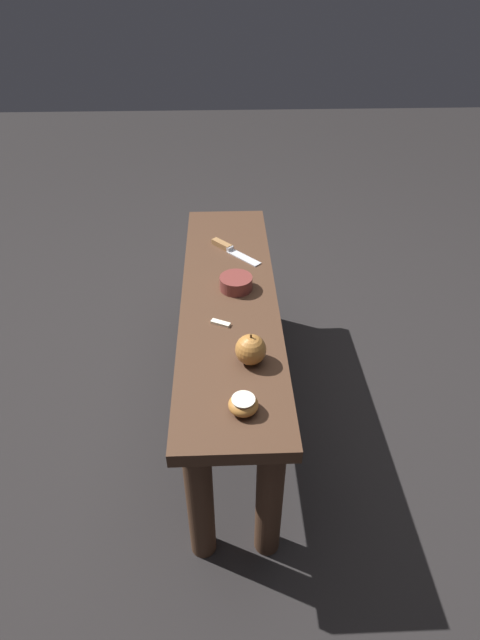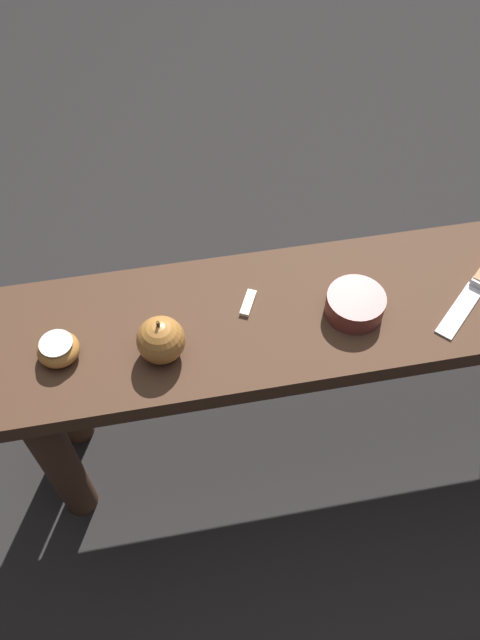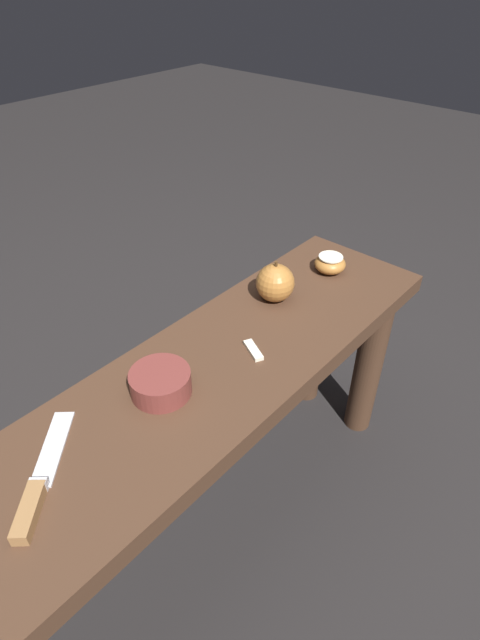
{
  "view_description": "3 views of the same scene",
  "coord_description": "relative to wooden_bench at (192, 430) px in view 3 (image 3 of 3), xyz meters",
  "views": [
    {
      "loc": [
        1.29,
        -0.01,
        1.39
      ],
      "look_at": [
        0.17,
        0.03,
        0.53
      ],
      "focal_mm": 28.0,
      "sensor_mm": 36.0,
      "label": 1
    },
    {
      "loc": [
        0.28,
        0.65,
        1.4
      ],
      "look_at": [
        0.17,
        0.03,
        0.53
      ],
      "focal_mm": 35.0,
      "sensor_mm": 36.0,
      "label": 2
    },
    {
      "loc": [
        -0.41,
        -0.48,
        1.11
      ],
      "look_at": [
        0.17,
        0.03,
        0.53
      ],
      "focal_mm": 28.0,
      "sensor_mm": 36.0,
      "label": 3
    }
  ],
  "objects": [
    {
      "name": "wooden_bench",
      "position": [
        0.0,
        0.0,
        0.0
      ],
      "size": [
        1.22,
        0.3,
        0.5
      ],
      "color": "#472D1E",
      "rests_on": "ground_plane"
    },
    {
      "name": "apple_slice_near_knife",
      "position": [
        0.14,
        -0.03,
        0.12
      ],
      "size": [
        0.04,
        0.06,
        0.01
      ],
      "color": "white",
      "rests_on": "wooden_bench"
    },
    {
      "name": "bowl",
      "position": [
        -0.04,
        0.02,
        0.14
      ],
      "size": [
        0.1,
        0.1,
        0.04
      ],
      "color": "brown",
      "rests_on": "wooden_bench"
    },
    {
      "name": "apple_whole",
      "position": [
        0.31,
        0.05,
        0.16
      ],
      "size": [
        0.08,
        0.08,
        0.09
      ],
      "color": "#B27233",
      "rests_on": "wooden_bench"
    },
    {
      "name": "knife",
      "position": [
        -0.29,
        0.0,
        0.12
      ],
      "size": [
        0.18,
        0.17,
        0.02
      ],
      "rotation": [
        0.0,
        0.0,
        0.75
      ],
      "color": "silver",
      "rests_on": "wooden_bench"
    },
    {
      "name": "apple_cut",
      "position": [
        0.48,
        0.02,
        0.14
      ],
      "size": [
        0.07,
        0.07,
        0.04
      ],
      "color": "#B27233",
      "rests_on": "wooden_bench"
    },
    {
      "name": "ground_plane",
      "position": [
        0.0,
        0.0,
        -0.38
      ],
      "size": [
        8.0,
        8.0,
        0.0
      ],
      "primitive_type": "plane",
      "color": "black"
    }
  ]
}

